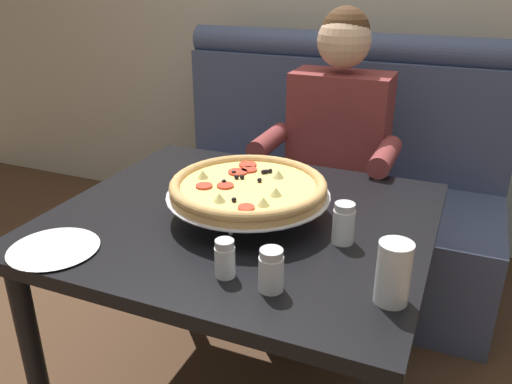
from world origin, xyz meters
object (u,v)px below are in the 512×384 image
booth_bench (325,196)px  pizza (248,187)px  dining_table (241,241)px  drinking_glass (393,277)px  plate_near_left (54,247)px  shaker_pepper_flakes (343,226)px  shaker_parmesan (271,273)px  shaker_oregano (225,261)px  diner_main (332,154)px

booth_bench → pizza: size_ratio=3.31×
dining_table → pizza: size_ratio=2.31×
pizza → drinking_glass: (0.46, -0.27, -0.03)m
pizza → plate_near_left: 0.55m
pizza → shaker_pepper_flakes: bearing=-9.0°
shaker_parmesan → shaker_oregano: bearing=174.7°
dining_table → shaker_oregano: 0.36m
diner_main → pizza: (-0.07, -0.69, 0.11)m
shaker_pepper_flakes → pizza: bearing=171.0°
diner_main → plate_near_left: size_ratio=5.40×
shaker_pepper_flakes → plate_near_left: (-0.69, -0.34, -0.04)m
shaker_oregano → plate_near_left: bearing=-172.1°
pizza → shaker_oregano: pizza is taller
diner_main → shaker_pepper_flakes: 0.78m
shaker_pepper_flakes → shaker_oregano: shaker_pepper_flakes is taller
booth_bench → plate_near_left: 1.43m
shaker_parmesan → shaker_pepper_flakes: bearing=71.4°
dining_table → drinking_glass: 0.58m
diner_main → pizza: diner_main is taller
drinking_glass → pizza: bearing=149.7°
dining_table → shaker_oregano: bearing=-72.1°
dining_table → pizza: bearing=4.9°
dining_table → pizza: 0.18m
diner_main → shaker_pepper_flakes: size_ratio=11.16×
pizza → shaker_oregano: 0.33m
plate_near_left → pizza: bearing=44.7°
shaker_parmesan → shaker_pepper_flakes: 0.30m
shaker_pepper_flakes → shaker_oregano: 0.35m
shaker_pepper_flakes → diner_main: bearing=107.4°
pizza → diner_main: bearing=84.6°
shaker_parmesan → shaker_oregano: 0.12m
dining_table → diner_main: (0.09, 0.69, 0.07)m
dining_table → plate_near_left: (-0.37, -0.38, 0.10)m
pizza → shaker_pepper_flakes: (0.30, -0.05, -0.04)m
dining_table → shaker_pepper_flakes: 0.35m
dining_table → plate_near_left: plate_near_left is taller
diner_main → pizza: size_ratio=2.66×
booth_bench → pizza: 1.05m
diner_main → shaker_parmesan: size_ratio=12.22×
pizza → shaker_pepper_flakes: pizza is taller
booth_bench → plate_near_left: (-0.37, -1.34, 0.34)m
shaker_parmesan → drinking_glass: 0.27m
diner_main → drinking_glass: size_ratio=8.71×
dining_table → shaker_pepper_flakes: (0.32, -0.04, 0.14)m
plate_near_left → drinking_glass: size_ratio=1.61×
shaker_oregano → drinking_glass: bearing=7.3°
booth_bench → plate_near_left: booth_bench is taller
booth_bench → shaker_oregano: bearing=-85.4°
pizza → plate_near_left: size_ratio=2.03×
diner_main → booth_bench: bearing=108.6°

